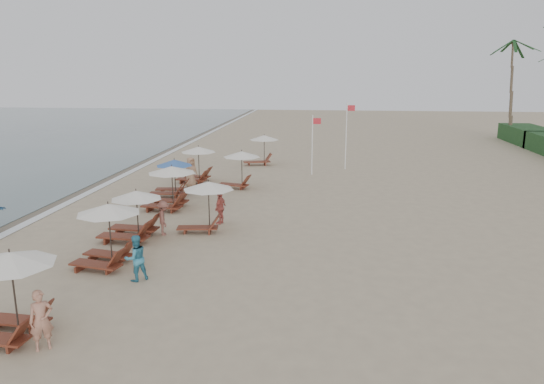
# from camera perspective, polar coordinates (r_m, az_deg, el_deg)

# --- Properties ---
(ground) EXTENTS (160.00, 160.00, 0.00)m
(ground) POSITION_cam_1_polar(r_m,az_deg,el_deg) (17.36, -2.97, -9.94)
(ground) COLOR tan
(ground) RESTS_ON ground
(wet_sand_band) EXTENTS (3.20, 140.00, 0.01)m
(wet_sand_band) POSITION_cam_1_polar(r_m,az_deg,el_deg) (30.66, -23.36, -0.73)
(wet_sand_band) COLOR #6B5E4C
(wet_sand_band) RESTS_ON ground
(foam_line) EXTENTS (0.50, 140.00, 0.02)m
(foam_line) POSITION_cam_1_polar(r_m,az_deg,el_deg) (30.03, -21.21, -0.80)
(foam_line) COLOR white
(foam_line) RESTS_ON ground
(lounger_station_0) EXTENTS (2.45, 2.27, 2.40)m
(lounger_station_0) POSITION_cam_1_polar(r_m,az_deg,el_deg) (15.05, -27.46, -9.88)
(lounger_station_0) COLOR maroon
(lounger_station_0) RESTS_ON ground
(lounger_station_1) EXTENTS (2.54, 2.26, 2.33)m
(lounger_station_1) POSITION_cam_1_polar(r_m,az_deg,el_deg) (19.19, -18.21, -4.49)
(lounger_station_1) COLOR maroon
(lounger_station_1) RESTS_ON ground
(lounger_station_2) EXTENTS (2.64, 2.12, 2.08)m
(lounger_station_2) POSITION_cam_1_polar(r_m,az_deg,el_deg) (22.07, -15.49, -2.69)
(lounger_station_2) COLOR maroon
(lounger_station_2) RESTS_ON ground
(lounger_station_3) EXTENTS (2.76, 2.43, 2.22)m
(lounger_station_3) POSITION_cam_1_polar(r_m,az_deg,el_deg) (26.48, -11.57, 0.52)
(lounger_station_3) COLOR maroon
(lounger_station_3) RESTS_ON ground
(lounger_station_4) EXTENTS (2.44, 2.07, 2.07)m
(lounger_station_4) POSITION_cam_1_polar(r_m,az_deg,el_deg) (29.37, -11.22, 1.58)
(lounger_station_4) COLOR maroon
(lounger_station_4) RESTS_ON ground
(lounger_station_5) EXTENTS (2.56, 2.22, 2.27)m
(lounger_station_5) POSITION_cam_1_polar(r_m,az_deg,el_deg) (32.76, -8.56, 3.08)
(lounger_station_5) COLOR maroon
(lounger_station_5) RESTS_ON ground
(inland_station_0) EXTENTS (2.55, 2.24, 2.22)m
(inland_station_0) POSITION_cam_1_polar(r_m,az_deg,el_deg) (22.29, -7.56, -0.78)
(inland_station_0) COLOR maroon
(inland_station_0) RESTS_ON ground
(inland_station_1) EXTENTS (2.63, 2.24, 2.22)m
(inland_station_1) POSITION_cam_1_polar(r_m,az_deg,el_deg) (30.66, -3.77, 3.07)
(inland_station_1) COLOR maroon
(inland_station_1) RESTS_ON ground
(inland_station_2) EXTENTS (2.75, 2.24, 2.22)m
(inland_station_2) POSITION_cam_1_polar(r_m,az_deg,el_deg) (38.46, -1.24, 5.05)
(inland_station_2) COLOR maroon
(inland_station_2) RESTS_ON ground
(beachgoer_near) EXTENTS (0.69, 0.65, 1.58)m
(beachgoer_near) POSITION_cam_1_polar(r_m,az_deg,el_deg) (14.34, -24.40, -12.93)
(beachgoer_near) COLOR #B0775F
(beachgoer_near) RESTS_ON ground
(beachgoer_mid_a) EXTENTS (0.97, 0.97, 1.59)m
(beachgoer_mid_a) POSITION_cam_1_polar(r_m,az_deg,el_deg) (17.72, -14.99, -7.15)
(beachgoer_mid_a) COLOR teal
(beachgoer_mid_a) RESTS_ON ground
(beachgoer_mid_b) EXTENTS (0.88, 1.10, 1.49)m
(beachgoer_mid_b) POSITION_cam_1_polar(r_m,az_deg,el_deg) (22.34, -12.04, -2.87)
(beachgoer_mid_b) COLOR brown
(beachgoer_mid_b) RESTS_ON ground
(beachgoer_far_a) EXTENTS (0.60, 0.96, 1.53)m
(beachgoer_far_a) POSITION_cam_1_polar(r_m,az_deg,el_deg) (23.57, -5.79, -1.74)
(beachgoer_far_a) COLOR #B75349
(beachgoer_far_a) RESTS_ON ground
(beachgoer_far_b) EXTENTS (1.02, 1.06, 1.83)m
(beachgoer_far_b) POSITION_cam_1_polar(r_m,az_deg,el_deg) (31.43, -9.04, 2.23)
(beachgoer_far_b) COLOR #A17657
(beachgoer_far_b) RESTS_ON ground
(flag_pole_near) EXTENTS (0.60, 0.08, 4.06)m
(flag_pole_near) POSITION_cam_1_polar(r_m,az_deg,el_deg) (34.62, 4.59, 5.62)
(flag_pole_near) COLOR silver
(flag_pole_near) RESTS_ON ground
(flag_pole_far) EXTENTS (0.60, 0.08, 4.78)m
(flag_pole_far) POSITION_cam_1_polar(r_m,az_deg,el_deg) (36.93, 8.36, 6.59)
(flag_pole_far) COLOR silver
(flag_pole_far) RESTS_ON ground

